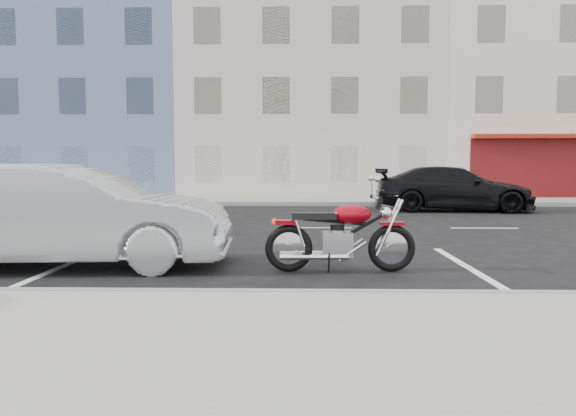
% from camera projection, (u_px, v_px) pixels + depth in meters
% --- Properties ---
extents(ground, '(120.00, 120.00, 0.00)m').
position_uv_depth(ground, '(401.00, 228.00, 12.43)').
color(ground, black).
rests_on(ground, ground).
extents(sidewalk_far, '(80.00, 3.40, 0.15)m').
position_uv_depth(sidewalk_far, '(238.00, 201.00, 21.20)').
color(sidewalk_far, gray).
rests_on(sidewalk_far, ground).
extents(curb_near, '(80.00, 0.12, 0.16)m').
position_uv_depth(curb_near, '(67.00, 296.00, 5.56)').
color(curb_near, gray).
rests_on(curb_near, ground).
extents(curb_far, '(80.00, 0.12, 0.16)m').
position_uv_depth(curb_far, '(233.00, 204.00, 19.51)').
color(curb_far, gray).
rests_on(curb_far, ground).
extents(bldg_blue, '(12.00, 12.00, 13.00)m').
position_uv_depth(bldg_blue, '(92.00, 76.00, 28.46)').
color(bldg_blue, slate).
rests_on(bldg_blue, ground).
extents(bldg_cream, '(12.00, 12.00, 11.50)m').
position_uv_depth(bldg_cream, '(308.00, 89.00, 28.26)').
color(bldg_cream, beige).
rests_on(bldg_cream, ground).
extents(bldg_corner, '(14.00, 12.00, 12.50)m').
position_uv_depth(bldg_corner, '(546.00, 79.00, 27.94)').
color(bldg_corner, beige).
rests_on(bldg_corner, ground).
extents(motorcycle, '(2.12, 0.70, 1.06)m').
position_uv_depth(motorcycle, '(394.00, 238.00, 7.21)').
color(motorcycle, black).
rests_on(motorcycle, ground).
extents(sedan_silver, '(4.70, 1.91, 1.52)m').
position_uv_depth(sedan_silver, '(72.00, 216.00, 7.54)').
color(sedan_silver, '#9EA1A6').
rests_on(sedan_silver, ground).
extents(car_far, '(5.36, 2.63, 1.50)m').
position_uv_depth(car_far, '(453.00, 189.00, 17.27)').
color(car_far, black).
rests_on(car_far, ground).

